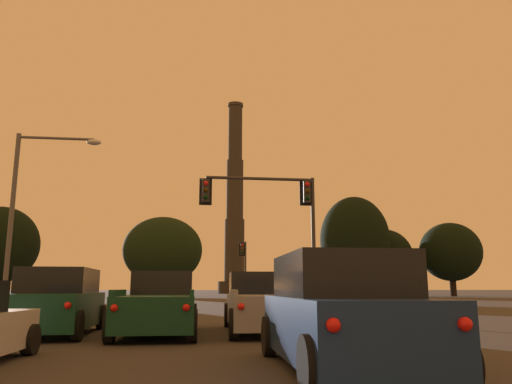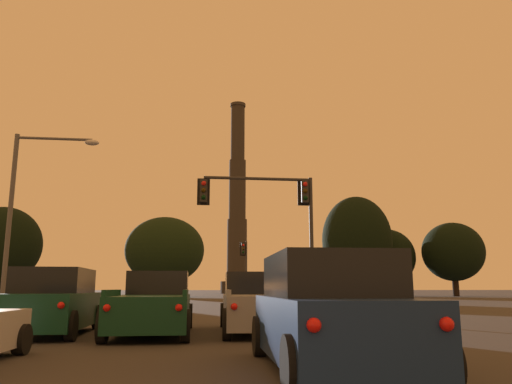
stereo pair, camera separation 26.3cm
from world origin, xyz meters
The scene contains 13 objects.
pickup_truck_center_lane_front centered at (-0.19, 14.03, 0.80)m, with size 2.20×5.51×1.82m.
pickup_truck_right_lane_front centered at (2.88, 14.43, 0.80)m, with size 2.36×5.56×1.82m.
suv_right_lane_second centered at (3.17, 7.03, 0.90)m, with size 2.18×4.94×1.86m.
suv_left_lane_front centered at (-3.04, 14.07, 0.90)m, with size 2.22×4.95×1.86m.
traffic_light_far_right centered at (5.41, 45.14, 3.64)m, with size 0.78×0.50×5.53m.
traffic_light_overhead_right centered at (4.51, 21.36, 4.88)m, with size 5.47×0.50×6.39m.
street_lamp centered at (-6.39, 21.21, 5.00)m, with size 3.64×0.36×8.00m.
smokestack centered at (10.32, 116.69, 18.23)m, with size 7.54×7.54×46.42m.
treeline_far_right centered at (-3.76, 73.96, 6.75)m, with size 11.61×10.45×11.70m.
treeline_center_right centered at (31.56, 76.87, 6.17)m, with size 8.99×8.09×10.67m.
treeline_right_mid centered at (41.38, 74.13, 6.93)m, with size 9.79×8.81×11.57m.
treeline_far_left centered at (25.13, 72.38, 8.35)m, with size 10.62×9.56×15.12m.
treeline_center_left centered at (-26.58, 73.73, 7.32)m, with size 10.80×9.72×12.77m.
Camera 2 is at (1.02, -1.08, 1.31)m, focal length 35.00 mm.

